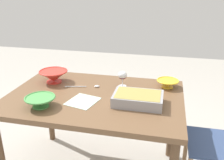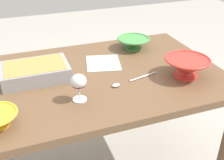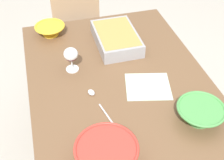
{
  "view_description": "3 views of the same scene",
  "coord_description": "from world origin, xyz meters",
  "px_view_note": "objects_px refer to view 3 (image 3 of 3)",
  "views": [
    {
      "loc": [
        -0.52,
        1.68,
        1.57
      ],
      "look_at": [
        -0.1,
        -0.15,
        0.84
      ],
      "focal_mm": 39.81,
      "sensor_mm": 36.0,
      "label": 1
    },
    {
      "loc": [
        -0.42,
        -1.31,
        1.5
      ],
      "look_at": [
        0.01,
        -0.14,
        0.8
      ],
      "focal_mm": 44.73,
      "sensor_mm": 36.0,
      "label": 2
    },
    {
      "loc": [
        1.08,
        -0.34,
        1.8
      ],
      "look_at": [
        0.02,
        -0.05,
        0.82
      ],
      "focal_mm": 48.56,
      "sensor_mm": 36.0,
      "label": 3
    }
  ],
  "objects_px": {
    "serving_spoon": "(98,101)",
    "napkin": "(148,86)",
    "casserole_dish": "(116,38)",
    "serving_bowl": "(107,155)",
    "wine_glass": "(71,56)",
    "chair": "(80,29)",
    "small_bowl": "(50,29)",
    "mixing_bowl": "(200,113)",
    "dining_table": "(121,95)"
  },
  "relations": [
    {
      "from": "serving_spoon",
      "to": "napkin",
      "type": "distance_m",
      "value": 0.27
    },
    {
      "from": "casserole_dish",
      "to": "serving_bowl",
      "type": "distance_m",
      "value": 0.82
    },
    {
      "from": "wine_glass",
      "to": "serving_bowl",
      "type": "height_order",
      "value": "wine_glass"
    },
    {
      "from": "chair",
      "to": "small_bowl",
      "type": "bearing_deg",
      "value": -27.11
    },
    {
      "from": "chair",
      "to": "serving_bowl",
      "type": "xyz_separation_m",
      "value": [
        1.46,
        -0.15,
        0.36
      ]
    },
    {
      "from": "mixing_bowl",
      "to": "serving_spoon",
      "type": "distance_m",
      "value": 0.47
    },
    {
      "from": "wine_glass",
      "to": "serving_spoon",
      "type": "relative_size",
      "value": 0.48
    },
    {
      "from": "dining_table",
      "to": "serving_spoon",
      "type": "distance_m",
      "value": 0.2
    },
    {
      "from": "mixing_bowl",
      "to": "dining_table",
      "type": "bearing_deg",
      "value": -139.59
    },
    {
      "from": "casserole_dish",
      "to": "small_bowl",
      "type": "bearing_deg",
      "value": -119.13
    },
    {
      "from": "chair",
      "to": "wine_glass",
      "type": "height_order",
      "value": "wine_glass"
    },
    {
      "from": "napkin",
      "to": "mixing_bowl",
      "type": "bearing_deg",
      "value": 28.96
    },
    {
      "from": "mixing_bowl",
      "to": "napkin",
      "type": "bearing_deg",
      "value": -151.04
    },
    {
      "from": "chair",
      "to": "serving_bowl",
      "type": "distance_m",
      "value": 1.52
    },
    {
      "from": "serving_bowl",
      "to": "serving_spoon",
      "type": "bearing_deg",
      "value": 172.99
    },
    {
      "from": "napkin",
      "to": "serving_spoon",
      "type": "bearing_deg",
      "value": -81.46
    },
    {
      "from": "small_bowl",
      "to": "napkin",
      "type": "bearing_deg",
      "value": 34.54
    },
    {
      "from": "mixing_bowl",
      "to": "napkin",
      "type": "relative_size",
      "value": 0.97
    },
    {
      "from": "casserole_dish",
      "to": "serving_bowl",
      "type": "xyz_separation_m",
      "value": [
        0.77,
        -0.26,
        0.01
      ]
    },
    {
      "from": "mixing_bowl",
      "to": "napkin",
      "type": "height_order",
      "value": "mixing_bowl"
    },
    {
      "from": "chair",
      "to": "casserole_dish",
      "type": "xyz_separation_m",
      "value": [
        0.69,
        0.11,
        0.35
      ]
    },
    {
      "from": "dining_table",
      "to": "chair",
      "type": "distance_m",
      "value": 1.06
    },
    {
      "from": "serving_bowl",
      "to": "casserole_dish",
      "type": "bearing_deg",
      "value": 161.54
    },
    {
      "from": "dining_table",
      "to": "napkin",
      "type": "xyz_separation_m",
      "value": [
        0.06,
        0.12,
        0.08
      ]
    },
    {
      "from": "napkin",
      "to": "dining_table",
      "type": "bearing_deg",
      "value": -113.9
    },
    {
      "from": "serving_spoon",
      "to": "dining_table",
      "type": "bearing_deg",
      "value": 123.51
    },
    {
      "from": "chair",
      "to": "mixing_bowl",
      "type": "bearing_deg",
      "value": 12.87
    },
    {
      "from": "serving_bowl",
      "to": "serving_spoon",
      "type": "distance_m",
      "value": 0.34
    },
    {
      "from": "chair",
      "to": "napkin",
      "type": "distance_m",
      "value": 1.14
    },
    {
      "from": "dining_table",
      "to": "chair",
      "type": "relative_size",
      "value": 1.62
    },
    {
      "from": "dining_table",
      "to": "mixing_bowl",
      "type": "distance_m",
      "value": 0.43
    },
    {
      "from": "chair",
      "to": "serving_spoon",
      "type": "distance_m",
      "value": 1.18
    },
    {
      "from": "dining_table",
      "to": "casserole_dish",
      "type": "height_order",
      "value": "casserole_dish"
    },
    {
      "from": "wine_glass",
      "to": "serving_bowl",
      "type": "xyz_separation_m",
      "value": [
        0.61,
        0.03,
        -0.03
      ]
    },
    {
      "from": "casserole_dish",
      "to": "mixing_bowl",
      "type": "distance_m",
      "value": 0.69
    },
    {
      "from": "casserole_dish",
      "to": "mixing_bowl",
      "type": "height_order",
      "value": "casserole_dish"
    },
    {
      "from": "napkin",
      "to": "casserole_dish",
      "type": "bearing_deg",
      "value": -172.61
    },
    {
      "from": "dining_table",
      "to": "small_bowl",
      "type": "xyz_separation_m",
      "value": [
        -0.55,
        -0.29,
        0.12
      ]
    },
    {
      "from": "wine_glass",
      "to": "mixing_bowl",
      "type": "relative_size",
      "value": 0.64
    },
    {
      "from": "dining_table",
      "to": "serving_bowl",
      "type": "xyz_separation_m",
      "value": [
        0.43,
        -0.19,
        0.14
      ]
    },
    {
      "from": "dining_table",
      "to": "serving_spoon",
      "type": "relative_size",
      "value": 4.71
    },
    {
      "from": "casserole_dish",
      "to": "chair",
      "type": "bearing_deg",
      "value": -170.75
    },
    {
      "from": "dining_table",
      "to": "chair",
      "type": "bearing_deg",
      "value": -177.8
    },
    {
      "from": "wine_glass",
      "to": "small_bowl",
      "type": "relative_size",
      "value": 0.74
    },
    {
      "from": "chair",
      "to": "serving_spoon",
      "type": "height_order",
      "value": "chair"
    },
    {
      "from": "casserole_dish",
      "to": "napkin",
      "type": "xyz_separation_m",
      "value": [
        0.4,
        0.05,
        -0.04
      ]
    },
    {
      "from": "serving_spoon",
      "to": "napkin",
      "type": "bearing_deg",
      "value": 98.54
    },
    {
      "from": "wine_glass",
      "to": "serving_bowl",
      "type": "bearing_deg",
      "value": 3.1
    },
    {
      "from": "wine_glass",
      "to": "casserole_dish",
      "type": "bearing_deg",
      "value": 119.94
    },
    {
      "from": "chair",
      "to": "serving_bowl",
      "type": "height_order",
      "value": "serving_bowl"
    }
  ]
}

